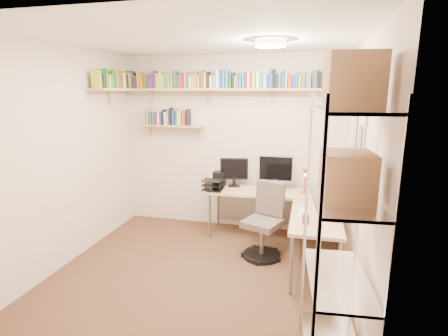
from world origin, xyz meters
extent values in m
plane|color=#41271C|center=(0.00, 0.00, 0.00)|extent=(3.20, 3.20, 0.00)
cube|color=beige|center=(0.00, 1.50, 1.25)|extent=(3.20, 0.04, 2.50)
cube|color=beige|center=(-1.60, 0.00, 1.25)|extent=(0.04, 3.00, 2.50)
cube|color=beige|center=(1.60, 0.00, 1.25)|extent=(0.04, 3.00, 2.50)
cube|color=beige|center=(0.00, -1.50, 1.25)|extent=(3.20, 0.04, 2.50)
cube|color=white|center=(0.00, 0.00, 2.50)|extent=(3.20, 3.00, 0.04)
cube|color=silver|center=(1.59, 0.55, 1.55)|extent=(0.01, 0.30, 0.42)
cube|color=silver|center=(1.59, 0.15, 1.50)|extent=(0.01, 0.28, 0.38)
cylinder|color=#FFEAC6|center=(0.70, 0.20, 2.46)|extent=(0.30, 0.30, 0.06)
cube|color=#DDB57D|center=(0.00, 1.38, 2.02)|extent=(3.05, 0.25, 0.03)
cube|color=#DDB57D|center=(-1.48, 0.95, 2.02)|extent=(0.25, 1.00, 0.03)
cube|color=#DDB57D|center=(-0.85, 1.40, 1.50)|extent=(0.95, 0.20, 0.02)
cube|color=#DDB57D|center=(-1.20, 1.44, 1.95)|extent=(0.03, 0.20, 0.20)
cube|color=#DDB57D|center=(-0.30, 1.44, 1.95)|extent=(0.03, 0.20, 0.20)
cube|color=#DDB57D|center=(0.60, 1.44, 1.95)|extent=(0.03, 0.20, 0.20)
cube|color=#DDB57D|center=(1.30, 1.44, 1.95)|extent=(0.03, 0.20, 0.20)
cube|color=#246E31|center=(-1.46, 1.38, 2.12)|extent=(0.04, 0.15, 0.17)
cube|color=black|center=(-1.42, 1.38, 2.15)|extent=(0.03, 0.15, 0.23)
cube|color=#621A5A|center=(-1.37, 1.38, 2.12)|extent=(0.04, 0.13, 0.18)
cube|color=gold|center=(-1.32, 1.38, 2.15)|extent=(0.04, 0.14, 0.23)
cube|color=gold|center=(-1.27, 1.38, 2.12)|extent=(0.04, 0.15, 0.17)
cube|color=#246E31|center=(-1.22, 1.38, 2.13)|extent=(0.04, 0.13, 0.19)
cube|color=red|center=(-1.17, 1.38, 2.14)|extent=(0.02, 0.11, 0.20)
cube|color=#2037A9|center=(-1.12, 1.38, 2.14)|extent=(0.04, 0.13, 0.21)
cube|color=#621A5A|center=(-1.07, 1.38, 2.16)|extent=(0.04, 0.13, 0.25)
cube|color=#B2D027|center=(-1.02, 1.38, 2.14)|extent=(0.04, 0.15, 0.21)
cube|color=#B2D027|center=(-0.98, 1.38, 2.15)|extent=(0.04, 0.14, 0.24)
cube|color=#B2D027|center=(-0.94, 1.38, 2.13)|extent=(0.03, 0.15, 0.19)
cube|color=teal|center=(-0.90, 1.38, 2.15)|extent=(0.04, 0.14, 0.22)
cube|color=gold|center=(-0.85, 1.38, 2.15)|extent=(0.03, 0.14, 0.23)
cube|color=gray|center=(-0.81, 1.38, 2.14)|extent=(0.03, 0.13, 0.21)
cube|color=#246E31|center=(-0.76, 1.38, 2.16)|extent=(0.04, 0.11, 0.25)
cube|color=#2037A9|center=(-0.72, 1.38, 2.13)|extent=(0.02, 0.14, 0.18)
cube|color=red|center=(-0.68, 1.38, 2.13)|extent=(0.04, 0.12, 0.19)
cube|color=#621A5A|center=(-0.64, 1.38, 2.14)|extent=(0.03, 0.15, 0.21)
cube|color=gold|center=(-0.60, 1.38, 2.15)|extent=(0.03, 0.14, 0.24)
cube|color=#246E31|center=(-0.57, 1.38, 2.13)|extent=(0.02, 0.14, 0.19)
cube|color=white|center=(-0.53, 1.38, 2.13)|extent=(0.03, 0.14, 0.18)
cube|color=gold|center=(-0.49, 1.38, 2.13)|extent=(0.04, 0.11, 0.19)
cube|color=gray|center=(-0.46, 1.38, 2.16)|extent=(0.03, 0.11, 0.25)
cube|color=#B2D027|center=(-0.42, 1.38, 2.12)|extent=(0.03, 0.11, 0.18)
cube|color=#621A5A|center=(-0.38, 1.38, 2.13)|extent=(0.02, 0.12, 0.20)
cube|color=red|center=(-0.36, 1.38, 2.16)|extent=(0.03, 0.13, 0.25)
cube|color=#B2D027|center=(-0.32, 1.38, 2.14)|extent=(0.03, 0.14, 0.21)
cube|color=black|center=(-0.28, 1.38, 2.15)|extent=(0.03, 0.12, 0.23)
cube|color=white|center=(-0.23, 1.38, 2.12)|extent=(0.04, 0.12, 0.17)
cube|color=gray|center=(-0.19, 1.38, 2.12)|extent=(0.04, 0.13, 0.17)
cube|color=white|center=(-0.14, 1.38, 2.16)|extent=(0.04, 0.13, 0.25)
cube|color=#2037A9|center=(-0.09, 1.38, 2.16)|extent=(0.04, 0.12, 0.25)
cube|color=teal|center=(-0.05, 1.38, 2.16)|extent=(0.03, 0.14, 0.24)
cube|color=teal|center=(-0.01, 1.38, 2.16)|extent=(0.04, 0.13, 0.25)
cube|color=#246E31|center=(0.04, 1.38, 2.14)|extent=(0.03, 0.11, 0.21)
cube|color=black|center=(0.08, 1.38, 2.14)|extent=(0.03, 0.13, 0.21)
cube|color=gold|center=(0.11, 1.38, 2.12)|extent=(0.02, 0.13, 0.17)
cube|color=teal|center=(0.14, 1.38, 2.14)|extent=(0.03, 0.12, 0.20)
cube|color=teal|center=(0.18, 1.38, 2.14)|extent=(0.03, 0.13, 0.20)
cube|color=teal|center=(0.22, 1.38, 2.13)|extent=(0.03, 0.14, 0.20)
cube|color=#621A5A|center=(0.26, 1.38, 2.15)|extent=(0.03, 0.13, 0.23)
cube|color=white|center=(0.29, 1.38, 2.15)|extent=(0.03, 0.14, 0.23)
cube|color=red|center=(0.33, 1.38, 2.14)|extent=(0.02, 0.15, 0.21)
cube|color=#B2D027|center=(0.36, 1.38, 2.14)|extent=(0.04, 0.14, 0.21)
cube|color=white|center=(0.42, 1.38, 2.14)|extent=(0.04, 0.14, 0.22)
cube|color=teal|center=(0.46, 1.38, 2.13)|extent=(0.03, 0.14, 0.19)
cube|color=white|center=(0.51, 1.38, 2.12)|extent=(0.04, 0.12, 0.18)
cube|color=#2037A9|center=(0.54, 1.38, 2.12)|extent=(0.03, 0.13, 0.18)
cube|color=#2037A9|center=(0.59, 1.38, 2.16)|extent=(0.04, 0.13, 0.25)
cube|color=black|center=(0.62, 1.38, 2.16)|extent=(0.03, 0.11, 0.25)
cube|color=black|center=(0.67, 1.38, 2.13)|extent=(0.04, 0.13, 0.18)
cube|color=teal|center=(0.70, 1.38, 2.14)|extent=(0.03, 0.12, 0.20)
cube|color=#2037A9|center=(0.75, 1.38, 2.15)|extent=(0.04, 0.14, 0.23)
cube|color=#B2D027|center=(0.79, 1.38, 2.14)|extent=(0.03, 0.12, 0.21)
cube|color=red|center=(0.84, 1.38, 2.12)|extent=(0.04, 0.13, 0.17)
cube|color=#2037A9|center=(0.88, 1.38, 2.12)|extent=(0.04, 0.12, 0.17)
cube|color=teal|center=(0.92, 1.38, 2.14)|extent=(0.02, 0.11, 0.22)
cube|color=gold|center=(0.97, 1.38, 2.12)|extent=(0.04, 0.14, 0.17)
cube|color=teal|center=(1.01, 1.38, 2.14)|extent=(0.04, 0.13, 0.20)
cube|color=gray|center=(1.06, 1.38, 2.12)|extent=(0.02, 0.14, 0.18)
cube|color=gold|center=(1.09, 1.38, 2.14)|extent=(0.03, 0.14, 0.20)
cube|color=#2037A9|center=(1.13, 1.38, 2.15)|extent=(0.02, 0.11, 0.23)
cube|color=teal|center=(1.16, 1.38, 2.15)|extent=(0.03, 0.12, 0.23)
cube|color=black|center=(1.19, 1.38, 2.15)|extent=(0.02, 0.15, 0.23)
cube|color=black|center=(1.23, 1.38, 2.14)|extent=(0.04, 0.14, 0.20)
cube|color=#246E31|center=(1.27, 1.38, 2.13)|extent=(0.02, 0.13, 0.20)
cube|color=white|center=(1.31, 1.38, 2.14)|extent=(0.04, 0.15, 0.21)
cube|color=red|center=(1.35, 1.38, 2.15)|extent=(0.04, 0.12, 0.24)
cube|color=gold|center=(1.40, 1.38, 2.15)|extent=(0.04, 0.11, 0.24)
cube|color=black|center=(1.44, 1.38, 2.16)|extent=(0.03, 0.14, 0.25)
cube|color=#B2D027|center=(-1.48, 0.52, 2.15)|extent=(0.13, 0.04, 0.22)
cube|color=black|center=(-1.48, 0.56, 2.12)|extent=(0.15, 0.03, 0.18)
cube|color=#246E31|center=(-1.48, 0.60, 2.14)|extent=(0.11, 0.03, 0.22)
cube|color=#246E31|center=(-1.48, 0.64, 2.16)|extent=(0.15, 0.02, 0.24)
cube|color=gray|center=(-1.48, 0.67, 2.14)|extent=(0.13, 0.02, 0.21)
cube|color=#B2D027|center=(-1.48, 0.71, 2.12)|extent=(0.15, 0.04, 0.17)
cube|color=teal|center=(-1.48, 0.76, 2.12)|extent=(0.14, 0.04, 0.17)
cube|color=#246E31|center=(-1.48, 0.81, 2.13)|extent=(0.13, 0.04, 0.20)
cube|color=#246E31|center=(-1.48, 0.86, 2.14)|extent=(0.12, 0.04, 0.22)
cube|color=gold|center=(-1.48, 0.92, 2.16)|extent=(0.13, 0.04, 0.25)
cube|color=red|center=(-1.48, 0.96, 2.15)|extent=(0.15, 0.03, 0.22)
cube|color=#246E31|center=(-1.48, 0.99, 2.15)|extent=(0.14, 0.03, 0.24)
cube|color=#246E31|center=(-1.48, 1.04, 2.13)|extent=(0.13, 0.04, 0.19)
cube|color=white|center=(-1.48, 1.10, 2.14)|extent=(0.11, 0.04, 0.21)
cube|color=gold|center=(-1.48, 1.14, 2.15)|extent=(0.12, 0.02, 0.22)
cube|color=black|center=(-1.48, 1.18, 2.13)|extent=(0.13, 0.04, 0.19)
cube|color=gold|center=(-1.48, 1.23, 2.14)|extent=(0.12, 0.04, 0.22)
cube|color=teal|center=(-1.48, 1.28, 2.15)|extent=(0.13, 0.04, 0.23)
cube|color=gray|center=(-1.48, 1.33, 2.14)|extent=(0.15, 0.03, 0.21)
cube|color=#621A5A|center=(-1.48, 1.36, 2.16)|extent=(0.14, 0.03, 0.25)
cube|color=gray|center=(-1.26, 1.40, 1.61)|extent=(0.03, 0.14, 0.19)
cube|color=gray|center=(-1.22, 1.40, 1.63)|extent=(0.03, 0.14, 0.24)
cube|color=#246E31|center=(-1.17, 1.40, 1.60)|extent=(0.03, 0.14, 0.18)
cube|color=teal|center=(-1.13, 1.40, 1.61)|extent=(0.02, 0.13, 0.19)
cube|color=#621A5A|center=(-1.09, 1.40, 1.60)|extent=(0.04, 0.15, 0.18)
cube|color=white|center=(-1.04, 1.40, 1.61)|extent=(0.03, 0.12, 0.19)
cube|color=#2037A9|center=(-1.01, 1.40, 1.61)|extent=(0.03, 0.13, 0.19)
cube|color=black|center=(-0.97, 1.40, 1.62)|extent=(0.02, 0.15, 0.22)
cube|color=white|center=(-0.93, 1.40, 1.61)|extent=(0.02, 0.15, 0.19)
cube|color=gray|center=(-0.90, 1.40, 1.61)|extent=(0.03, 0.11, 0.20)
cube|color=black|center=(-0.86, 1.40, 1.64)|extent=(0.03, 0.13, 0.25)
cube|color=#2037A9|center=(-0.81, 1.40, 1.62)|extent=(0.04, 0.11, 0.22)
cube|color=#246E31|center=(-0.77, 1.40, 1.63)|extent=(0.03, 0.11, 0.23)
cube|color=white|center=(-0.73, 1.40, 1.62)|extent=(0.02, 0.14, 0.21)
cube|color=#B2D027|center=(-0.70, 1.40, 1.63)|extent=(0.03, 0.14, 0.23)
cube|color=red|center=(-0.65, 1.40, 1.62)|extent=(0.04, 0.13, 0.21)
cube|color=black|center=(-0.60, 1.40, 1.63)|extent=(0.04, 0.11, 0.23)
cube|color=beige|center=(0.65, 1.18, 0.65)|extent=(1.71, 0.54, 0.04)
cube|color=beige|center=(1.23, 0.34, 0.65)|extent=(0.54, 1.17, 0.04)
cylinder|color=gray|center=(-0.16, 0.96, 0.31)|extent=(0.04, 0.04, 0.63)
cylinder|color=gray|center=(-0.16, 1.40, 0.31)|extent=(0.04, 0.04, 0.63)
cylinder|color=gray|center=(1.46, 1.40, 0.31)|extent=(0.04, 0.04, 0.63)
cylinder|color=gray|center=(1.01, -0.19, 0.31)|extent=(0.04, 0.04, 0.63)
cylinder|color=gray|center=(1.46, -0.19, 0.31)|extent=(0.04, 0.04, 0.63)
cube|color=gray|center=(0.65, 1.41, 0.36)|extent=(1.62, 0.02, 0.49)
cube|color=silver|center=(0.69, 1.29, 0.96)|extent=(0.49, 0.03, 0.38)
cube|color=black|center=(0.69, 1.27, 0.96)|extent=(0.45, 0.00, 0.33)
cube|color=black|center=(0.11, 1.29, 0.93)|extent=(0.40, 0.03, 0.31)
cube|color=black|center=(1.36, 0.39, 0.94)|extent=(0.03, 0.52, 0.34)
cube|color=silver|center=(1.34, 0.39, 0.94)|extent=(0.00, 0.47, 0.29)
cube|color=white|center=(0.69, 1.02, 0.67)|extent=(0.38, 0.12, 0.01)
cube|color=white|center=(1.10, 0.39, 0.67)|extent=(0.12, 0.36, 0.01)
cylinder|color=#B7380F|center=(1.10, 1.18, 0.67)|extent=(0.09, 0.09, 0.02)
cylinder|color=#B7380F|center=(1.10, 1.18, 0.81)|extent=(0.02, 0.02, 0.25)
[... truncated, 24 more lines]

